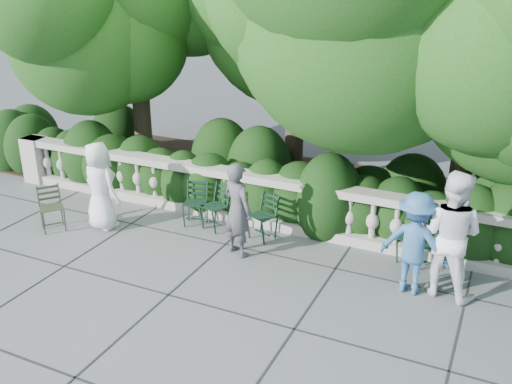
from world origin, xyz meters
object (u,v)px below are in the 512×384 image
at_px(chair_c, 209,231).
at_px(chair_e, 406,267).
at_px(person_woman_grey, 237,210).
at_px(person_casual_man, 450,234).
at_px(person_businessman, 100,186).
at_px(chair_a, 194,228).
at_px(chair_f, 426,274).
at_px(chair_d, 257,241).
at_px(chair_weathered, 56,233).
at_px(person_older_blue, 415,243).

relative_size(chair_c, chair_e, 1.00).
height_order(chair_e, person_woman_grey, person_woman_grey).
relative_size(chair_e, person_casual_man, 0.44).
height_order(person_businessman, person_woman_grey, person_businessman).
distance_m(chair_a, chair_f, 4.20).
relative_size(person_woman_grey, person_casual_man, 0.84).
bearing_deg(person_woman_grey, chair_f, -145.90).
bearing_deg(chair_d, chair_e, 23.60).
bearing_deg(person_woman_grey, person_casual_man, -154.87).
distance_m(chair_a, chair_d, 1.28).
xyz_separation_m(chair_e, chair_f, (0.34, -0.08, 0.00)).
relative_size(chair_a, chair_weathered, 1.00).
xyz_separation_m(chair_c, person_older_blue, (3.73, -0.49, 0.79)).
relative_size(chair_a, chair_f, 1.00).
bearing_deg(person_older_blue, person_businessman, 7.82).
bearing_deg(person_woman_grey, person_older_blue, -157.28).
height_order(chair_d, chair_weathered, same).
xyz_separation_m(chair_weathered, person_woman_grey, (3.36, 0.71, 0.81)).
bearing_deg(person_businessman, chair_weathered, 54.77).
bearing_deg(chair_a, chair_e, -12.54).
relative_size(chair_weathered, person_businessman, 0.51).
height_order(chair_a, chair_e, same).
relative_size(chair_e, person_woman_grey, 0.52).
height_order(chair_c, chair_d, same).
xyz_separation_m(chair_e, person_older_blue, (0.19, -0.69, 0.79)).
bearing_deg(person_casual_man, chair_f, -44.51).
distance_m(person_businessman, person_older_blue, 5.58).
height_order(chair_c, person_casual_man, person_casual_man).
distance_m(chair_a, chair_e, 3.86).
bearing_deg(chair_a, chair_weathered, -165.81).
bearing_deg(person_older_blue, chair_d, -3.99).
xyz_separation_m(chair_e, person_woman_grey, (-2.67, -0.74, 0.81)).
distance_m(chair_c, chair_e, 3.54).
bearing_deg(chair_f, person_businessman, -164.17).
distance_m(chair_c, person_businessman, 2.13).
height_order(chair_d, person_businessman, person_businessman).
bearing_deg(chair_weathered, chair_f, -39.54).
bearing_deg(chair_weathered, person_casual_man, -43.93).
relative_size(chair_weathered, person_woman_grey, 0.52).
bearing_deg(chair_f, person_older_blue, -95.54).
relative_size(chair_d, person_older_blue, 0.53).
relative_size(person_woman_grey, person_older_blue, 1.02).
distance_m(chair_d, chair_e, 2.58).
relative_size(chair_d, person_casual_man, 0.44).
bearing_deg(person_woman_grey, chair_a, -2.64).
relative_size(chair_e, person_older_blue, 0.53).
relative_size(chair_e, person_businessman, 0.51).
relative_size(chair_f, person_businessman, 0.51).
bearing_deg(person_older_blue, chair_e, -68.49).
height_order(chair_a, chair_weathered, same).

